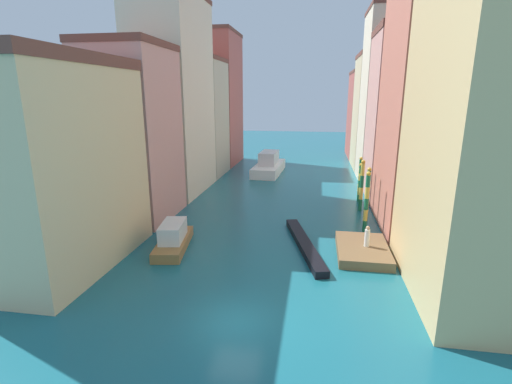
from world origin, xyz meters
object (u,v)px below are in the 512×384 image
mooring_pole_2 (362,185)px  mooring_pole_3 (360,182)px  mooring_pole_4 (360,178)px  gondola_black (304,244)px  person_on_dock (367,237)px  mooring_pole_0 (367,201)px  vaporetto_white (269,165)px  waterfront_dock (362,250)px  mooring_pole_1 (368,194)px  motorboat_0 (173,238)px

mooring_pole_2 → mooring_pole_3: (0.22, 3.32, -0.45)m
mooring_pole_4 → gondola_black: (-5.30, -14.30, -2.12)m
person_on_dock → mooring_pole_0: 4.97m
mooring_pole_2 → vaporetto_white: bearing=124.0°
waterfront_dock → mooring_pole_3: 14.05m
mooring_pole_1 → mooring_pole_3: size_ratio=1.18×
mooring_pole_2 → motorboat_0: bearing=-141.4°
motorboat_0 → mooring_pole_4: bearing=47.0°
mooring_pole_0 → mooring_pole_2: (0.23, 5.83, -0.02)m
waterfront_dock → mooring_pole_4: (1.18, 14.85, 2.05)m
waterfront_dock → mooring_pole_3: bearing=85.4°
mooring_pole_1 → vaporetto_white: bearing=120.2°
gondola_black → mooring_pole_4: bearing=69.7°
mooring_pole_3 → mooring_pole_0: bearing=-92.8°
mooring_pole_0 → waterfront_dock: bearing=-98.1°
gondola_black → mooring_pole_1: bearing=53.3°
mooring_pole_2 → gondola_black: 11.46m
mooring_pole_1 → mooring_pole_2: size_ratio=0.97×
motorboat_0 → mooring_pole_0: bearing=22.1°
waterfront_dock → mooring_pole_0: mooring_pole_0 is taller
motorboat_0 → gondola_black: bearing=9.8°
mooring_pole_0 → motorboat_0: size_ratio=0.85×
mooring_pole_0 → gondola_black: (-4.80, -4.19, -2.35)m
mooring_pole_3 → motorboat_0: size_ratio=0.70×
mooring_pole_2 → mooring_pole_4: mooring_pole_2 is taller
motorboat_0 → mooring_pole_2: bearing=38.6°
waterfront_dock → vaporetto_white: bearing=110.7°
person_on_dock → mooring_pole_0: (0.44, 4.78, 1.25)m
vaporetto_white → mooring_pole_0: bearing=-64.0°
mooring_pole_1 → gondola_black: bearing=-126.7°
mooring_pole_2 → mooring_pole_1: bearing=-86.1°
mooring_pole_2 → mooring_pole_3: size_ratio=1.22×
mooring_pole_1 → vaporetto_white: (-11.37, 19.57, -1.38)m
mooring_pole_1 → person_on_dock: bearing=-96.5°
waterfront_dock → vaporetto_white: (-10.26, 27.13, 0.80)m
gondola_black → waterfront_dock: bearing=-7.5°
person_on_dock → waterfront_dock: bearing=168.3°
mooring_pole_1 → waterfront_dock: bearing=-98.4°
mooring_pole_4 → vaporetto_white: bearing=133.0°
waterfront_dock → gondola_black: (-4.12, 0.54, -0.07)m
mooring_pole_1 → mooring_pole_4: bearing=89.5°
person_on_dock → mooring_pole_1: 7.75m
mooring_pole_2 → vaporetto_white: size_ratio=0.50×
vaporetto_white → waterfront_dock: bearing=-69.3°
mooring_pole_0 → mooring_pole_4: size_ratio=1.10×
mooring_pole_0 → gondola_black: mooring_pole_0 is taller
mooring_pole_2 → motorboat_0: 18.78m
person_on_dock → mooring_pole_4: mooring_pole_4 is taller
mooring_pole_4 → vaporetto_white: (-11.44, 12.29, -1.25)m
gondola_black → mooring_pole_0: bearing=41.2°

